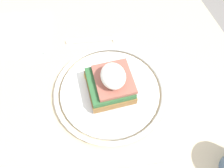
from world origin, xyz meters
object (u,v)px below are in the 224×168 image
Objects in this scene: plate at (112,90)px; sandwich at (112,82)px; napkin at (22,33)px; fork at (100,39)px.

sandwich is at bearing -6.89° from plate.
napkin is at bearing -140.92° from plate.
plate reaches higher than fork.
fork is at bearing 69.35° from napkin.
plate is 1.69× the size of napkin.
fork is (-0.15, 0.01, -0.01)m from plate.
sandwich reaches higher than plate.
plate is at bearing -3.27° from fork.
sandwich is at bearing 38.87° from napkin.
plate is 2.19× the size of sandwich.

